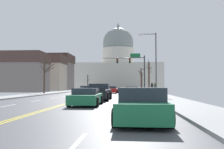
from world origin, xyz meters
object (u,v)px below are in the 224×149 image
object	(u,v)px
street_lamp_right	(154,58)
pedestrian_01	(155,87)
sedan_near_00	(112,90)
sedan_near_02	(133,92)
pickup_truck_near_03	(99,92)
sedan_near_05	(142,106)
sedan_near_04	(86,97)
sedan_oncoming_00	(84,89)
sedan_oncoming_01	(104,88)
pedestrian_00	(152,87)
bicycle_parked	(164,94)
signal_gantry	(133,65)
sedan_near_01	(132,91)
sedan_oncoming_02	(108,88)

from	to	relation	value
street_lamp_right	pedestrian_01	distance (m)	8.43
sedan_near_00	sedan_near_02	size ratio (longest dim) A/B	0.95
pickup_truck_near_03	sedan_near_02	bearing A→B (deg)	60.75
street_lamp_right	sedan_near_05	xyz separation A→B (m)	(-2.67, -22.55, -4.26)
sedan_near_04	sedan_near_05	size ratio (longest dim) A/B	0.95
sedan_oncoming_00	sedan_oncoming_01	distance (m)	9.01
pedestrian_00	pedestrian_01	xyz separation A→B (m)	(0.72, 2.98, -0.00)
pickup_truck_near_03	pedestrian_01	world-z (taller)	pedestrian_01
sedan_near_02	bicycle_parked	xyz separation A→B (m)	(3.14, -2.86, -0.05)
signal_gantry	pedestrian_01	bearing A→B (deg)	-64.63
sedan_near_04	signal_gantry	bearing A→B (deg)	82.95
street_lamp_right	sedan_oncoming_00	size ratio (longest dim) A/B	1.72
street_lamp_right	sedan_near_05	distance (m)	23.11
sedan_oncoming_01	pedestrian_00	xyz separation A→B (m)	(9.67, -26.73, 0.50)
pedestrian_01	bicycle_parked	world-z (taller)	pedestrian_01
sedan_oncoming_01	pedestrian_01	xyz separation A→B (m)	(10.39, -23.75, 0.50)
sedan_oncoming_00	pickup_truck_near_03	bearing A→B (deg)	-77.33
signal_gantry	pedestrian_00	world-z (taller)	signal_gantry
sedan_near_01	pedestrian_00	distance (m)	3.36
signal_gantry	sedan_near_01	distance (m)	12.40
pedestrian_00	sedan_near_05	bearing A→B (deg)	-95.96
sedan_near_01	sedan_oncoming_01	distance (m)	28.94
sedan_oncoming_02	sedan_near_04	bearing A→B (deg)	-86.62
sedan_oncoming_00	sedan_near_04	bearing A→B (deg)	-79.49
sedan_oncoming_00	bicycle_parked	distance (m)	31.64
sedan_near_00	bicycle_parked	world-z (taller)	sedan_near_00
sedan_near_00	signal_gantry	bearing A→B (deg)	46.93
sedan_near_04	pedestrian_00	distance (m)	20.55
pickup_truck_near_03	sedan_oncoming_01	world-z (taller)	pickup_truck_near_03
signal_gantry	pedestrian_01	distance (m)	8.85
sedan_near_01	sedan_oncoming_01	world-z (taller)	sedan_oncoming_01
pickup_truck_near_03	pedestrian_00	bearing A→B (deg)	64.84
sedan_near_05	pedestrian_01	size ratio (longest dim) A/B	2.75
sedan_near_02	pedestrian_00	world-z (taller)	pedestrian_00
pickup_truck_near_03	sedan_oncoming_00	distance (m)	32.51
sedan_near_00	bicycle_parked	distance (m)	17.46
pedestrian_00	sedan_near_01	bearing A→B (deg)	-154.40
sedan_oncoming_02	signal_gantry	bearing A→B (deg)	-75.41
pedestrian_00	street_lamp_right	bearing A→B (deg)	-92.01
street_lamp_right	sedan_near_02	xyz separation A→B (m)	(-2.67, -2.69, -4.34)
sedan_near_04	pedestrian_01	size ratio (longest dim) A/B	2.63
sedan_near_00	sedan_oncoming_02	xyz separation A→B (m)	(-3.33, 30.82, -0.01)
street_lamp_right	sedan_near_02	bearing A→B (deg)	-134.85
sedan_near_05	sedan_oncoming_00	distance (m)	46.74
sedan_near_02	pedestrian_01	size ratio (longest dim) A/B	2.66
pickup_truck_near_03	sedan_near_01	bearing A→B (deg)	74.72
signal_gantry	sedan_near_00	size ratio (longest dim) A/B	1.85
sedan_near_05	pickup_truck_near_03	bearing A→B (deg)	103.76
sedan_near_02	pedestrian_00	bearing A→B (deg)	68.50
street_lamp_right	pickup_truck_near_03	world-z (taller)	street_lamp_right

